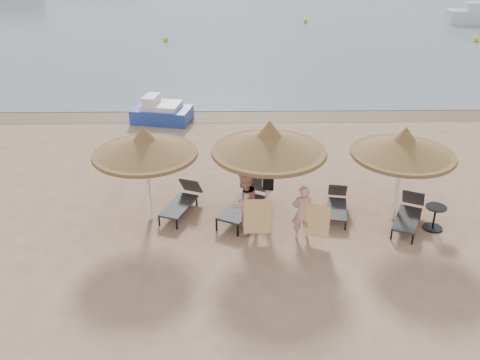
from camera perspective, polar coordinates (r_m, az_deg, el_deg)
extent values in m
plane|color=tan|center=(14.24, 1.56, -6.26)|extent=(160.00, 160.00, 0.00)
cube|color=brown|center=(22.70, 0.61, 6.81)|extent=(200.00, 1.60, 0.01)
cube|color=silver|center=(46.42, 23.63, 15.68)|extent=(4.00, 1.60, 1.00)
cube|color=silver|center=(46.31, 23.80, 16.59)|extent=(1.50, 1.00, 0.60)
cylinder|color=white|center=(14.80, -9.76, -0.73)|extent=(0.12, 0.12, 2.04)
cone|color=olive|center=(14.28, -10.14, 3.67)|extent=(2.82, 2.82, 0.54)
cone|color=olive|center=(14.16, -10.24, 4.87)|extent=(0.68, 0.68, 0.44)
cylinder|color=olive|center=(14.38, -10.06, 2.75)|extent=(2.77, 2.77, 0.10)
cylinder|color=white|center=(14.39, 2.99, -0.82)|extent=(0.13, 0.13, 2.20)
cone|color=olive|center=(13.83, 3.13, 4.08)|extent=(3.04, 3.04, 0.58)
cone|color=olive|center=(13.70, 3.16, 5.41)|extent=(0.73, 0.73, 0.47)
cylinder|color=olive|center=(13.94, 3.10, 3.04)|extent=(2.98, 2.98, 0.10)
cylinder|color=white|center=(15.24, 16.46, -0.71)|extent=(0.12, 0.12, 2.02)
cone|color=olive|center=(14.73, 17.07, 3.50)|extent=(2.79, 2.79, 0.53)
cone|color=olive|center=(14.62, 17.23, 4.64)|extent=(0.67, 0.67, 0.43)
cylinder|color=olive|center=(14.83, 16.94, 2.62)|extent=(2.73, 2.73, 0.10)
cylinder|color=black|center=(14.88, -8.62, -4.39)|extent=(0.05, 0.05, 0.27)
cylinder|color=black|center=(14.66, -6.76, -4.78)|extent=(0.05, 0.05, 0.27)
cylinder|color=black|center=(15.90, -6.41, -2.06)|extent=(0.05, 0.05, 0.27)
cylinder|color=black|center=(15.70, -4.65, -2.39)|extent=(0.05, 0.05, 0.27)
cube|color=black|center=(15.24, -6.53, -2.75)|extent=(1.06, 1.55, 0.06)
cube|color=black|center=(15.79, -5.26, -0.62)|extent=(0.70, 0.58, 0.54)
cylinder|color=black|center=(14.51, -2.52, -4.85)|extent=(0.06, 0.06, 0.32)
cylinder|color=black|center=(14.25, -0.24, -5.46)|extent=(0.06, 0.06, 0.32)
cylinder|color=black|center=(15.73, 0.30, -2.11)|extent=(0.06, 0.06, 0.32)
cylinder|color=black|center=(15.50, 2.44, -2.62)|extent=(0.06, 0.06, 0.32)
cube|color=black|center=(14.93, 0.14, -2.96)|extent=(1.42, 1.85, 0.07)
cube|color=black|center=(15.60, 1.80, -0.43)|extent=(0.85, 0.76, 0.65)
cylinder|color=black|center=(14.79, 9.30, -4.73)|extent=(0.04, 0.04, 0.24)
cylinder|color=black|center=(14.81, 11.16, -4.86)|extent=(0.04, 0.04, 0.24)
cylinder|color=black|center=(15.83, 9.39, -2.48)|extent=(0.04, 0.04, 0.24)
cylinder|color=black|center=(15.84, 11.13, -2.61)|extent=(0.04, 0.04, 0.24)
cube|color=black|center=(15.28, 10.29, -3.08)|extent=(0.76, 1.36, 0.05)
cube|color=black|center=(15.84, 10.37, -1.09)|extent=(0.59, 0.45, 0.49)
cylinder|color=black|center=(14.67, 15.84, -5.69)|extent=(0.05, 0.05, 0.27)
cylinder|color=black|center=(14.63, 17.92, -6.10)|extent=(0.05, 0.05, 0.27)
cylinder|color=black|center=(15.84, 16.72, -3.26)|extent=(0.05, 0.05, 0.27)
cylinder|color=black|center=(15.80, 18.64, -3.64)|extent=(0.05, 0.05, 0.27)
cube|color=black|center=(15.19, 17.41, -4.01)|extent=(1.17, 1.56, 0.06)
cube|color=black|center=(15.83, 18.00, -1.84)|extent=(0.72, 0.63, 0.55)
cylinder|color=black|center=(15.57, 19.83, -4.81)|extent=(0.53, 0.53, 0.04)
cylinder|color=black|center=(15.41, 20.02, -3.80)|extent=(0.06, 0.06, 0.64)
cylinder|color=black|center=(15.26, 20.21, -2.74)|extent=(0.56, 0.56, 0.03)
imported|color=tan|center=(13.94, 0.43, -2.01)|extent=(1.14, 1.10, 2.09)
imported|color=tan|center=(13.91, 6.69, -3.03)|extent=(0.85, 0.58, 1.78)
cube|color=orange|center=(13.82, 1.91, -3.93)|extent=(0.73, 0.02, 1.03)
cube|color=orange|center=(13.86, 8.20, -4.35)|extent=(0.61, 0.33, 0.95)
cube|color=silver|center=(14.49, 2.96, 0.01)|extent=(0.31, 0.18, 0.38)
cube|color=black|center=(14.15, 3.06, -0.34)|extent=(0.29, 0.15, 0.39)
cube|color=#1E3B95|center=(22.27, -8.31, 6.90)|extent=(2.55, 1.82, 0.58)
cube|color=silver|center=(22.15, -8.37, 7.79)|extent=(1.68, 1.44, 0.26)
cube|color=silver|center=(22.21, -9.45, 8.42)|extent=(0.71, 1.04, 0.37)
sphere|color=yellow|center=(36.89, -7.94, 14.68)|extent=(0.34, 0.34, 0.34)
sphere|color=yellow|center=(43.36, 7.01, 16.52)|extent=(0.32, 0.32, 0.32)
sphere|color=yellow|center=(39.65, 23.91, 13.58)|extent=(0.38, 0.38, 0.38)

